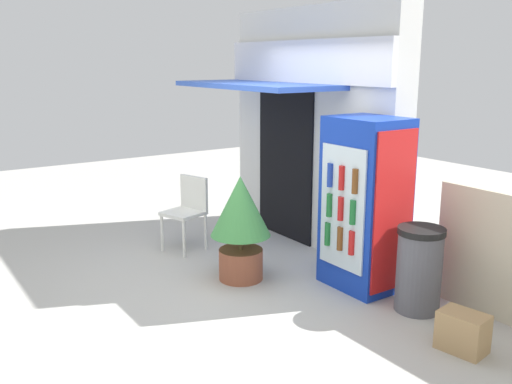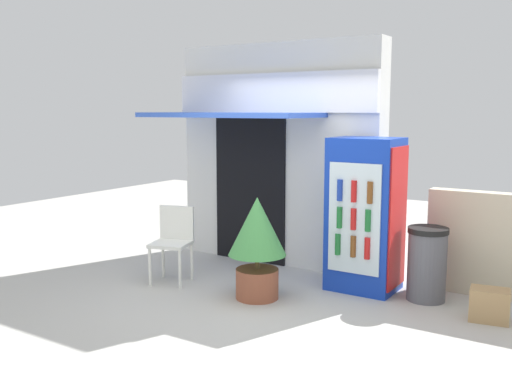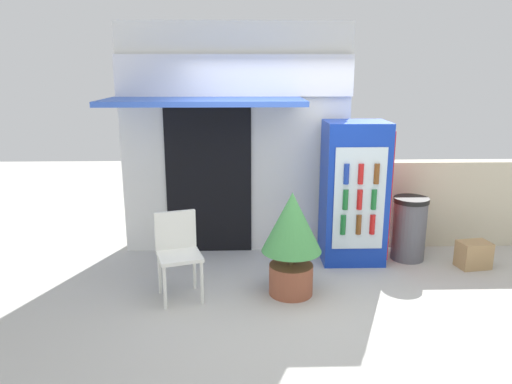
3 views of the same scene
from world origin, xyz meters
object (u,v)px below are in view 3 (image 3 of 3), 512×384
Objects in this scene: plastic_chair at (178,248)px; cardboard_box at (474,255)px; drink_cooler at (354,193)px; trash_bin at (409,228)px; potted_plant_near_shop at (292,235)px.

cardboard_box is (3.52, 0.65, -0.38)m from plastic_chair.
trash_bin is (0.73, 0.01, -0.47)m from drink_cooler.
drink_cooler reaches higher than potted_plant_near_shop.
trash_bin is 0.82m from cardboard_box.
plastic_chair is 1.12× the size of trash_bin.
drink_cooler is 1.55× the size of potted_plant_near_shop.
trash_bin is (1.60, 0.95, -0.26)m from potted_plant_near_shop.
potted_plant_near_shop is at bearing -132.56° from drink_cooler.
drink_cooler is at bearing 24.49° from plastic_chair.
trash_bin reaches higher than cardboard_box.
cardboard_box is at bearing -11.55° from drink_cooler.
drink_cooler is at bearing 168.45° from cardboard_box.
plastic_chair is at bearing -169.53° from cardboard_box.
drink_cooler is 4.74× the size of cardboard_box.
trash_bin is at bearing 30.83° from potted_plant_near_shop.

